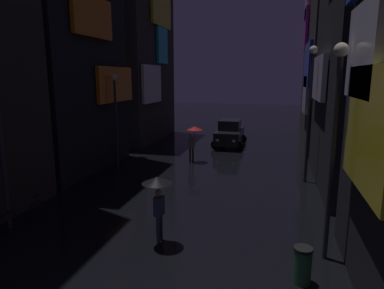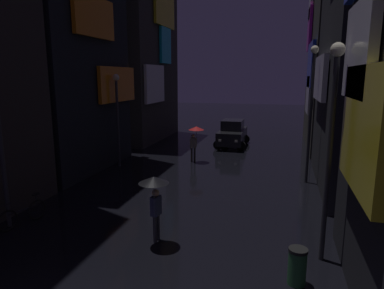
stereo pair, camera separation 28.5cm
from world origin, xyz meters
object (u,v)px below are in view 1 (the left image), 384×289
object	(u,v)px
car_distant	(230,133)
pedestrian_midstreet_centre_red	(194,134)
streetlamp_right_far	(310,101)
streetlamp_right_near	(335,130)
bicycle_parked_at_storefront	(24,215)
pedestrian_foreground_right_black	(158,191)
trash_bin	(302,265)
streetlamp_left_far	(116,109)

from	to	relation	value
car_distant	pedestrian_midstreet_centre_red	bearing A→B (deg)	-105.55
streetlamp_right_far	streetlamp_right_near	bearing A→B (deg)	-90.00
bicycle_parked_at_storefront	streetlamp_right_near	distance (m)	10.13
pedestrian_midstreet_centre_red	car_distant	distance (m)	5.43
pedestrian_foreground_right_black	car_distant	bearing A→B (deg)	89.61
trash_bin	pedestrian_midstreet_centre_red	bearing A→B (deg)	115.97
streetlamp_left_far	streetlamp_right_near	distance (m)	12.62
pedestrian_midstreet_centre_red	streetlamp_right_near	size ratio (longest dim) A/B	0.36
pedestrian_midstreet_centre_red	trash_bin	size ratio (longest dim) A/B	2.28
streetlamp_left_far	bicycle_parked_at_storefront	bearing A→B (deg)	-87.08
pedestrian_foreground_right_black	streetlamp_left_far	size ratio (longest dim) A/B	0.41
pedestrian_foreground_right_black	streetlamp_right_far	xyz separation A→B (m)	(4.78, 7.55, 2.22)
pedestrian_foreground_right_black	car_distant	xyz separation A→B (m)	(0.10, 15.24, -0.74)
car_distant	streetlamp_right_near	distance (m)	15.89
car_distant	streetlamp_left_far	size ratio (longest dim) A/B	0.81
bicycle_parked_at_storefront	car_distant	xyz separation A→B (m)	(4.92, 15.18, 0.54)
pedestrian_foreground_right_black	trash_bin	xyz separation A→B (m)	(4.08, -1.08, -1.20)
pedestrian_midstreet_centre_red	streetlamp_right_far	size ratio (longest dim) A/B	0.33
pedestrian_midstreet_centre_red	streetlamp_left_far	size ratio (longest dim) A/B	0.41
car_distant	streetlamp_right_far	distance (m)	9.48
streetlamp_left_far	pedestrian_midstreet_centre_red	bearing A→B (deg)	28.17
pedestrian_foreground_right_black	bicycle_parked_at_storefront	bearing A→B (deg)	179.38
bicycle_parked_at_storefront	streetlamp_left_far	bearing A→B (deg)	92.92
pedestrian_midstreet_centre_red	bicycle_parked_at_storefront	distance (m)	10.67
streetlamp_right_far	bicycle_parked_at_storefront	bearing A→B (deg)	-142.01
pedestrian_midstreet_centre_red	trash_bin	distance (m)	12.44
pedestrian_foreground_right_black	pedestrian_midstreet_centre_red	world-z (taller)	same
pedestrian_midstreet_centre_red	streetlamp_right_near	xyz separation A→B (m)	(6.12, -9.77, 1.94)
trash_bin	bicycle_parked_at_storefront	bearing A→B (deg)	172.76
pedestrian_foreground_right_black	streetlamp_right_near	bearing A→B (deg)	3.47
bicycle_parked_at_storefront	trash_bin	xyz separation A→B (m)	(8.90, -1.13, 0.08)
streetlamp_right_far	streetlamp_left_far	xyz separation A→B (m)	(-10.00, 0.43, -0.66)
car_distant	trash_bin	distance (m)	16.80
streetlamp_left_far	trash_bin	distance (m)	13.27
bicycle_parked_at_storefront	streetlamp_left_far	xyz separation A→B (m)	(-0.40, 7.93, 2.84)
streetlamp_right_far	pedestrian_midstreet_centre_red	bearing A→B (deg)	157.72
streetlamp_right_near	trash_bin	xyz separation A→B (m)	(-0.70, -1.37, -3.14)
pedestrian_midstreet_centre_red	streetlamp_right_far	bearing A→B (deg)	-22.28
pedestrian_midstreet_centre_red	streetlamp_left_far	xyz separation A→B (m)	(-3.88, -2.08, 1.56)
car_distant	streetlamp_right_near	bearing A→B (deg)	-72.61
streetlamp_right_near	trash_bin	bearing A→B (deg)	-117.10
pedestrian_foreground_right_black	trash_bin	size ratio (longest dim) A/B	2.28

